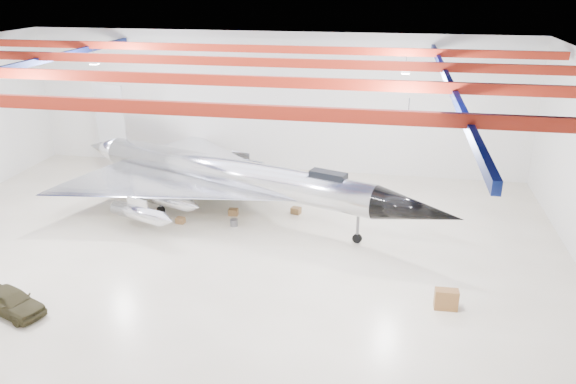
# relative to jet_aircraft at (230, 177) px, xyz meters

# --- Properties ---
(floor) EXTENTS (40.00, 40.00, 0.00)m
(floor) POSITION_rel_jet_aircraft_xyz_m (0.82, -5.23, -2.54)
(floor) COLOR #C0B599
(floor) RESTS_ON ground
(wall_back) EXTENTS (40.00, 0.00, 40.00)m
(wall_back) POSITION_rel_jet_aircraft_xyz_m (0.82, 9.77, 2.96)
(wall_back) COLOR silver
(wall_back) RESTS_ON floor
(ceiling) EXTENTS (40.00, 40.00, 0.00)m
(ceiling) POSITION_rel_jet_aircraft_xyz_m (0.82, -5.23, 8.46)
(ceiling) COLOR #0A0F38
(ceiling) RESTS_ON wall_back
(ceiling_structure) EXTENTS (39.50, 29.50, 1.08)m
(ceiling_structure) POSITION_rel_jet_aircraft_xyz_m (0.82, -5.23, 7.79)
(ceiling_structure) COLOR maroon
(ceiling_structure) RESTS_ON ceiling
(jet_aircraft) EXTENTS (27.40, 20.60, 7.74)m
(jet_aircraft) POSITION_rel_jet_aircraft_xyz_m (0.00, 0.00, 0.00)
(jet_aircraft) COLOR silver
(jet_aircraft) RESTS_ON floor
(jeep) EXTENTS (3.96, 2.66, 1.25)m
(jeep) POSITION_rel_jet_aircraft_xyz_m (-6.88, -13.54, -1.91)
(jeep) COLOR #322E19
(jeep) RESTS_ON floor
(desk) EXTENTS (1.13, 0.59, 1.02)m
(desk) POSITION_rel_jet_aircraft_xyz_m (13.34, -9.38, -2.03)
(desk) COLOR brown
(desk) RESTS_ON floor
(crate_ply) EXTENTS (0.60, 0.51, 0.38)m
(crate_ply) POSITION_rel_jet_aircraft_xyz_m (-2.79, -2.26, -2.35)
(crate_ply) COLOR olive
(crate_ply) RESTS_ON floor
(engine_drum) EXTENTS (0.63, 0.63, 0.44)m
(engine_drum) POSITION_rel_jet_aircraft_xyz_m (0.75, -2.03, -2.32)
(engine_drum) COLOR #59595B
(engine_drum) RESTS_ON floor
(parts_bin) EXTENTS (0.73, 0.64, 0.43)m
(parts_bin) POSITION_rel_jet_aircraft_xyz_m (4.30, 0.67, -2.32)
(parts_bin) COLOR olive
(parts_bin) RESTS_ON floor
(crate_small) EXTENTS (0.37, 0.32, 0.24)m
(crate_small) POSITION_rel_jet_aircraft_xyz_m (-3.46, 0.29, -2.42)
(crate_small) COLOR #59595B
(crate_small) RESTS_ON floor
(oil_barrel) EXTENTS (0.66, 0.54, 0.44)m
(oil_barrel) POSITION_rel_jet_aircraft_xyz_m (0.23, -0.36, -2.32)
(oil_barrel) COLOR olive
(oil_barrel) RESTS_ON floor
(spares_box) EXTENTS (0.58, 0.58, 0.41)m
(spares_box) POSITION_rel_jet_aircraft_xyz_m (4.32, 5.67, -2.33)
(spares_box) COLOR #59595B
(spares_box) RESTS_ON floor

